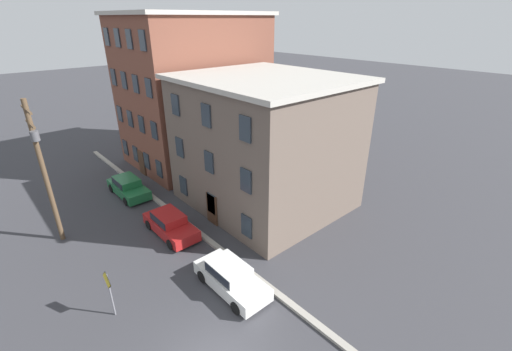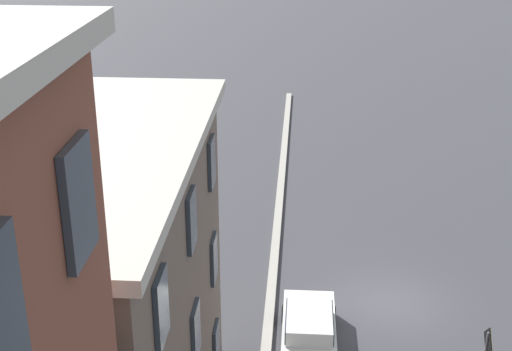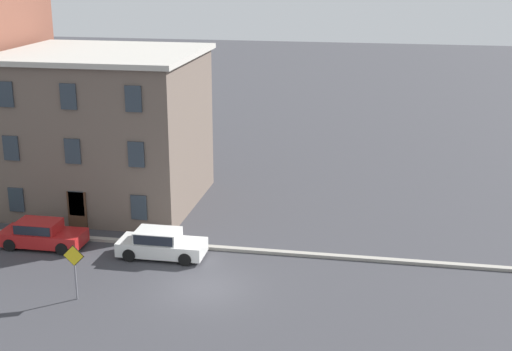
# 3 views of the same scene
# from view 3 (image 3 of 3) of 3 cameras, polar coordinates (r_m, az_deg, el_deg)

# --- Properties ---
(ground_plane) EXTENTS (200.00, 200.00, 0.00)m
(ground_plane) POSITION_cam_3_polar(r_m,az_deg,el_deg) (33.45, -4.22, -8.92)
(ground_plane) COLOR #38383D
(kerb_strip) EXTENTS (56.00, 0.36, 0.16)m
(kerb_strip) POSITION_cam_3_polar(r_m,az_deg,el_deg) (37.39, -2.50, -5.85)
(kerb_strip) COLOR #9E998E
(kerb_strip) RESTS_ON ground_plane
(apartment_midblock) EXTENTS (11.39, 10.15, 9.35)m
(apartment_midblock) POSITION_cam_3_polar(r_m,az_deg,el_deg) (44.31, -11.89, 3.74)
(apartment_midblock) COLOR #66564C
(apartment_midblock) RESTS_ON ground_plane
(car_red) EXTENTS (4.40, 1.92, 1.43)m
(car_red) POSITION_cam_3_polar(r_m,az_deg,el_deg) (39.19, -16.79, -4.44)
(car_red) COLOR #B21E1E
(car_red) RESTS_ON ground_plane
(car_white) EXTENTS (4.40, 1.92, 1.43)m
(car_white) POSITION_cam_3_polar(r_m,az_deg,el_deg) (36.63, -7.65, -5.36)
(car_white) COLOR silver
(car_white) RESTS_ON ground_plane
(caution_sign) EXTENTS (1.00, 0.08, 2.61)m
(caution_sign) POSITION_cam_3_polar(r_m,az_deg,el_deg) (32.56, -14.34, -6.81)
(caution_sign) COLOR slate
(caution_sign) RESTS_ON ground_plane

